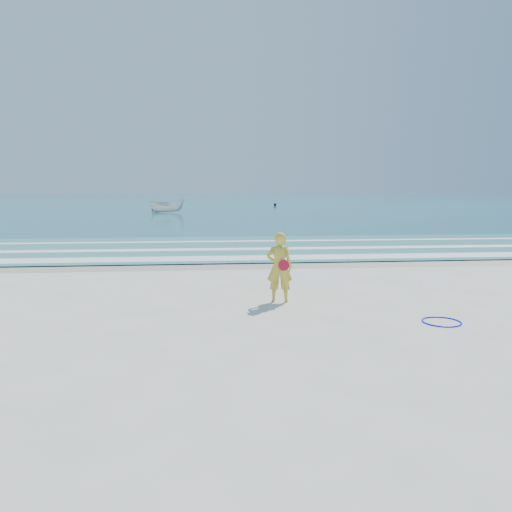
{
  "coord_description": "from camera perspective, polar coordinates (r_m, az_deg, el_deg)",
  "views": [
    {
      "loc": [
        -1.44,
        -9.31,
        2.85
      ],
      "look_at": [
        -0.16,
        4.0,
        1.0
      ],
      "focal_mm": 35.0,
      "sensor_mm": 36.0,
      "label": 1
    }
  ],
  "objects": [
    {
      "name": "foam_near",
      "position": [
        19.86,
        -1.26,
        -0.22
      ],
      "size": [
        400.0,
        1.4,
        0.01
      ],
      "primitive_type": "cube",
      "color": "white",
      "rests_on": "shallow"
    },
    {
      "name": "ground",
      "position": [
        9.85,
        3.2,
        -8.97
      ],
      "size": [
        400.0,
        400.0,
        0.0
      ],
      "primitive_type": "plane",
      "color": "silver",
      "rests_on": "ground"
    },
    {
      "name": "wet_sand",
      "position": [
        18.59,
        -0.97,
        -0.94
      ],
      "size": [
        400.0,
        2.4,
        0.0
      ],
      "primitive_type": "cube",
      "color": "#B2A893",
      "rests_on": "ground"
    },
    {
      "name": "woman",
      "position": [
        12.4,
        2.69,
        -1.29
      ],
      "size": [
        0.7,
        0.52,
        1.75
      ],
      "color": "gold",
      "rests_on": "ground"
    },
    {
      "name": "buoy",
      "position": [
        74.66,
        2.19,
        5.89
      ],
      "size": [
        0.45,
        0.45,
        0.45
      ],
      "primitive_type": "sphere",
      "color": "black",
      "rests_on": "ocean"
    },
    {
      "name": "boat",
      "position": [
        55.83,
        -10.13,
        5.65
      ],
      "size": [
        4.06,
        1.91,
        1.51
      ],
      "primitive_type": "imported",
      "rotation": [
        0.0,
        0.0,
        1.46
      ],
      "color": "silver",
      "rests_on": "ocean"
    },
    {
      "name": "ocean",
      "position": [
        114.36,
        -4.77,
        6.44
      ],
      "size": [
        400.0,
        190.0,
        0.04
      ],
      "primitive_type": "cube",
      "color": "#19727F",
      "rests_on": "ground"
    },
    {
      "name": "foam_far",
      "position": [
        26.0,
        -2.27,
        1.7
      ],
      "size": [
        400.0,
        0.6,
        0.01
      ],
      "primitive_type": "cube",
      "color": "white",
      "rests_on": "shallow"
    },
    {
      "name": "foam_mid",
      "position": [
        22.73,
        -1.8,
        0.81
      ],
      "size": [
        400.0,
        0.9,
        0.01
      ],
      "primitive_type": "cube",
      "color": "white",
      "rests_on": "shallow"
    },
    {
      "name": "hoop",
      "position": [
        11.39,
        20.44,
        -7.05
      ],
      "size": [
        1.06,
        1.06,
        0.03
      ],
      "primitive_type": "torus",
      "rotation": [
        0.0,
        0.0,
        -0.38
      ],
      "color": "#0D0FF3",
      "rests_on": "ground"
    },
    {
      "name": "shallow",
      "position": [
        23.53,
        -1.93,
        1.03
      ],
      "size": [
        400.0,
        10.0,
        0.01
      ],
      "primitive_type": "cube",
      "color": "#59B7AD",
      "rests_on": "ocean"
    }
  ]
}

